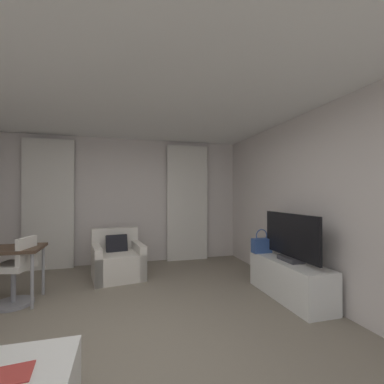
% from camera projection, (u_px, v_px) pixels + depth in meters
% --- Properties ---
extents(ground_plane, '(12.00, 12.00, 0.00)m').
position_uv_depth(ground_plane, '(124.00, 341.00, 2.54)').
color(ground_plane, gray).
extents(wall_window, '(5.12, 0.06, 2.60)m').
position_uv_depth(wall_window, '(123.00, 201.00, 5.48)').
color(wall_window, silver).
rests_on(wall_window, ground).
extents(wall_right, '(0.06, 6.12, 2.60)m').
position_uv_depth(wall_right, '(336.00, 205.00, 3.22)').
color(wall_right, silver).
rests_on(wall_right, ground).
extents(ceiling, '(5.12, 6.12, 0.06)m').
position_uv_depth(ceiling, '(125.00, 73.00, 2.57)').
color(ceiling, white).
rests_on(ceiling, wall_left).
extents(curtain_left_panel, '(0.90, 0.06, 2.50)m').
position_uv_depth(curtain_left_panel, '(49.00, 204.00, 4.99)').
color(curtain_left_panel, silver).
rests_on(curtain_left_panel, ground).
extents(curtain_right_panel, '(0.90, 0.06, 2.50)m').
position_uv_depth(curtain_right_panel, '(187.00, 203.00, 5.71)').
color(curtain_right_panel, silver).
rests_on(curtain_right_panel, ground).
extents(armchair, '(0.94, 0.93, 0.82)m').
position_uv_depth(armchair, '(118.00, 261.00, 4.49)').
color(armchair, silver).
rests_on(armchair, ground).
extents(desk_chair, '(0.49, 0.49, 0.88)m').
position_uv_depth(desk_chair, '(17.00, 275.00, 3.38)').
color(desk_chair, gray).
rests_on(desk_chair, ground).
extents(magazine_open, '(0.30, 0.23, 0.01)m').
position_uv_depth(magazine_open, '(5.00, 376.00, 1.53)').
color(magazine_open, '#B73833').
rests_on(magazine_open, coffee_table).
extents(tv_console, '(0.46, 1.35, 0.52)m').
position_uv_depth(tv_console, '(289.00, 279.00, 3.61)').
color(tv_console, white).
rests_on(tv_console, ground).
extents(tv_flatscreen, '(0.20, 1.13, 0.65)m').
position_uv_depth(tv_flatscreen, '(291.00, 238.00, 3.57)').
color(tv_flatscreen, '#333338').
rests_on(tv_flatscreen, tv_console).
extents(handbag_primary, '(0.30, 0.14, 0.37)m').
position_uv_depth(handbag_primary, '(262.00, 245.00, 4.09)').
color(handbag_primary, '#335193').
rests_on(handbag_primary, tv_console).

